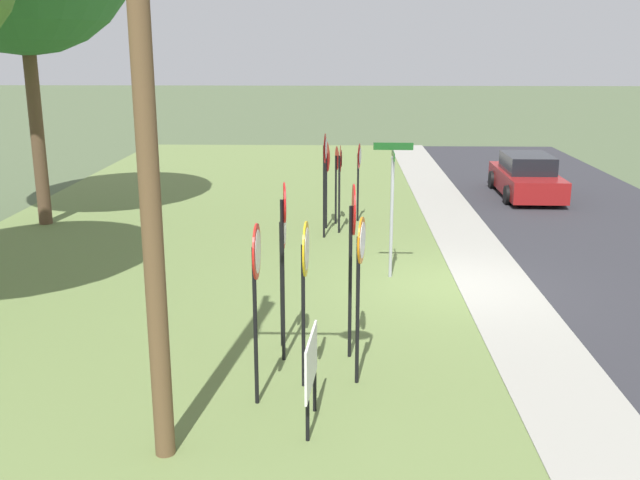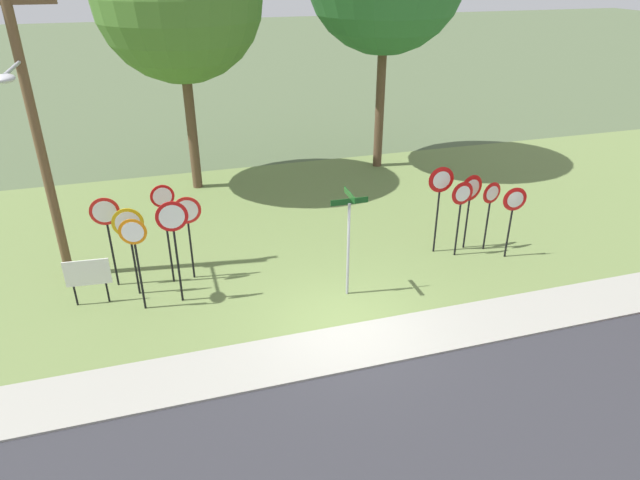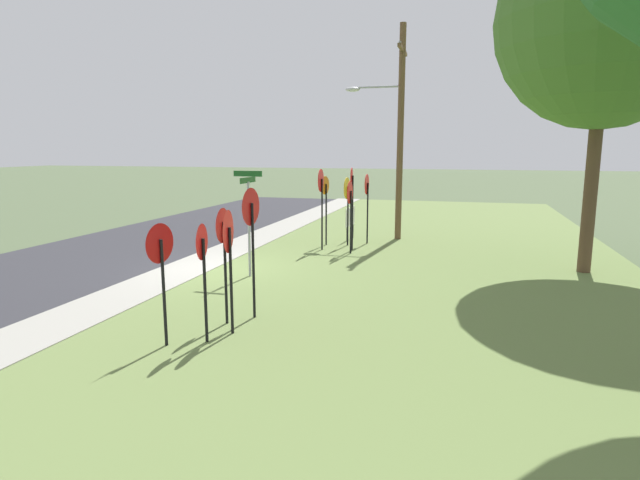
% 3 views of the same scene
% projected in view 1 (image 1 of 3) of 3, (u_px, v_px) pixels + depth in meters
% --- Properties ---
extents(ground_plane, '(160.00, 160.00, 0.00)m').
position_uv_depth(ground_plane, '(457.00, 287.00, 15.04)').
color(ground_plane, '#4C5B3D').
extents(sidewalk_strip, '(44.00, 1.60, 0.06)m').
position_uv_depth(sidewalk_strip, '(496.00, 286.00, 15.01)').
color(sidewalk_strip, '#99968C').
rests_on(sidewalk_strip, ground_plane).
extents(grass_median, '(44.00, 12.00, 0.04)m').
position_uv_depth(grass_median, '(168.00, 284.00, 15.21)').
color(grass_median, olive).
rests_on(grass_median, ground_plane).
extents(stop_sign_near_left, '(0.77, 0.10, 2.78)m').
position_uv_depth(stop_sign_near_left, '(353.00, 232.00, 11.06)').
color(stop_sign_near_left, black).
rests_on(stop_sign_near_left, grass_median).
extents(stop_sign_near_right, '(0.77, 0.10, 2.45)m').
position_uv_depth(stop_sign_near_right, '(305.00, 268.00, 10.12)').
color(stop_sign_near_right, black).
rests_on(stop_sign_near_right, grass_median).
extents(stop_sign_far_left, '(0.60, 0.12, 2.83)m').
position_uv_depth(stop_sign_far_left, '(284.00, 237.00, 10.95)').
color(stop_sign_far_left, black).
rests_on(stop_sign_far_left, grass_median).
extents(stop_sign_far_center, '(0.65, 0.13, 2.49)m').
position_uv_depth(stop_sign_far_center, '(360.00, 266.00, 10.23)').
color(stop_sign_far_center, black).
rests_on(stop_sign_far_center, grass_median).
extents(stop_sign_far_right, '(0.74, 0.09, 2.55)m').
position_uv_depth(stop_sign_far_right, '(256.00, 275.00, 9.60)').
color(stop_sign_far_right, black).
rests_on(stop_sign_far_right, grass_median).
extents(stop_sign_center_tall, '(0.75, 0.09, 2.41)m').
position_uv_depth(stop_sign_center_tall, '(283.00, 243.00, 11.55)').
color(stop_sign_center_tall, black).
rests_on(stop_sign_center_tall, grass_median).
extents(yield_sign_near_left, '(0.79, 0.18, 2.35)m').
position_uv_depth(yield_sign_near_left, '(328.00, 164.00, 19.31)').
color(yield_sign_near_left, black).
rests_on(yield_sign_near_left, grass_median).
extents(yield_sign_near_right, '(0.76, 0.12, 2.68)m').
position_uv_depth(yield_sign_near_right, '(325.00, 160.00, 18.28)').
color(yield_sign_near_right, black).
rests_on(yield_sign_near_right, grass_median).
extents(yield_sign_far_left, '(0.64, 0.14, 2.16)m').
position_uv_depth(yield_sign_far_left, '(337.00, 167.00, 19.86)').
color(yield_sign_far_left, black).
rests_on(yield_sign_far_left, grass_median).
extents(yield_sign_far_right, '(0.69, 0.11, 2.32)m').
position_uv_depth(yield_sign_far_right, '(341.00, 168.00, 18.83)').
color(yield_sign_far_right, black).
rests_on(yield_sign_far_right, grass_median).
extents(yield_sign_center, '(0.70, 0.14, 2.19)m').
position_uv_depth(yield_sign_center, '(359.00, 164.00, 20.16)').
color(yield_sign_center, black).
rests_on(yield_sign_center, grass_median).
extents(street_name_post, '(0.96, 0.82, 2.87)m').
position_uv_depth(street_name_post, '(392.00, 198.00, 15.15)').
color(street_name_post, '#9EA0A8').
rests_on(street_name_post, grass_median).
extents(utility_pole, '(2.10, 2.25, 7.97)m').
position_uv_depth(utility_pole, '(158.00, 90.00, 7.71)').
color(utility_pole, brown).
rests_on(utility_pole, grass_median).
extents(notice_board, '(1.10, 0.12, 1.25)m').
position_uv_depth(notice_board, '(311.00, 366.00, 9.27)').
color(notice_board, black).
rests_on(notice_board, grass_median).
extents(parked_sedan_distant, '(4.38, 1.96, 1.39)m').
position_uv_depth(parked_sedan_distant, '(526.00, 177.00, 24.00)').
color(parked_sedan_distant, maroon).
rests_on(parked_sedan_distant, road_asphalt).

